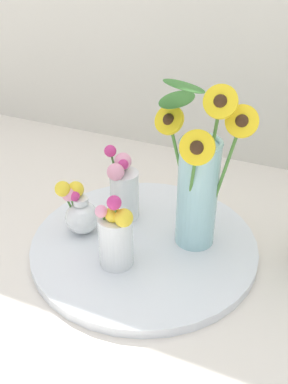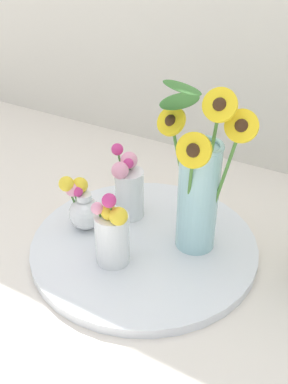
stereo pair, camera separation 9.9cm
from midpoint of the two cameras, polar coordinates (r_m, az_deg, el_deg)
name	(u,v)px [view 2 (the right image)]	position (r m, az deg, el deg)	size (l,w,h in m)	color
ground_plane	(125,255)	(1.07, 0.29, -8.12)	(6.00, 6.00, 0.00)	silver
serving_tray	(144,245)	(1.08, 2.64, -6.84)	(0.54, 0.54, 0.02)	silver
mason_jar_sunflowers	(198,187)	(0.99, 9.77, 0.58)	(0.23, 0.18, 0.40)	#9ED1D6
vase_small_center	(113,234)	(0.97, -1.07, -5.43)	(0.08, 0.08, 0.19)	white
vase_bulb_right	(83,207)	(1.09, -5.24, -1.95)	(0.09, 0.08, 0.14)	white
vase_small_back	(128,186)	(1.11, 0.54, 0.71)	(0.09, 0.09, 0.19)	white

